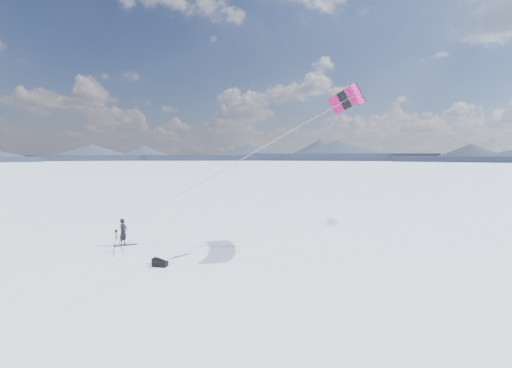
# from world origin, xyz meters

# --- Properties ---
(ground) EXTENTS (1800.00, 1800.00, 0.00)m
(ground) POSITION_xyz_m (0.00, 0.00, 0.00)
(ground) COLOR white
(horizon_hills) EXTENTS (704.00, 704.42, 9.19)m
(horizon_hills) POSITION_xyz_m (-0.00, -0.00, 3.85)
(horizon_hills) COLOR #1A1D30
(horizon_hills) RESTS_ON ground
(snow_tracks) EXTENTS (17.62, 14.39, 0.01)m
(snow_tracks) POSITION_xyz_m (-0.56, -0.72, 0.00)
(snow_tracks) COLOR #B3BDDE
(snow_tracks) RESTS_ON ground
(snowkiter) EXTENTS (0.48, 0.65, 1.64)m
(snowkiter) POSITION_xyz_m (-1.13, 2.32, 0.00)
(snowkiter) COLOR black
(snowkiter) RESTS_ON ground
(snowboard) EXTENTS (1.30, 0.96, 0.04)m
(snowboard) POSITION_xyz_m (-0.95, 2.21, 0.02)
(snowboard) COLOR maroon
(snowboard) RESTS_ON ground
(tripod) EXTENTS (0.65, 0.57, 1.43)m
(tripod) POSITION_xyz_m (-0.37, 0.04, 0.92)
(tripod) COLOR black
(tripod) RESTS_ON ground
(gear_bag_a) EXTENTS (0.76, 0.41, 0.32)m
(gear_bag_a) POSITION_xyz_m (2.80, -1.64, 0.14)
(gear_bag_a) COLOR black
(gear_bag_a) RESTS_ON ground
(gear_bag_b) EXTENTS (0.75, 0.67, 0.31)m
(gear_bag_b) POSITION_xyz_m (2.53, -1.23, 0.14)
(gear_bag_b) COLOR black
(gear_bag_b) RESTS_ON ground
(power_kite) EXTENTS (14.86, 5.07, 8.77)m
(power_kite) POSITION_xyz_m (12.60, 4.72, 9.06)
(power_kite) COLOR #AC0854
(power_kite) RESTS_ON ground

